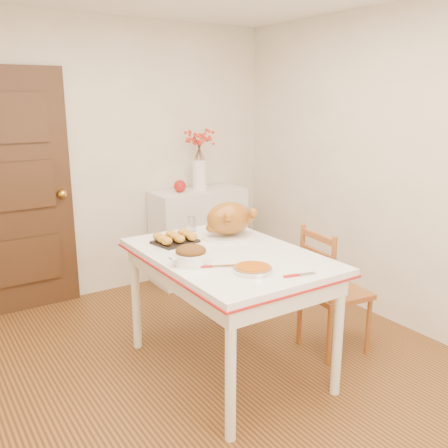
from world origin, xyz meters
TOP-DOWN VIEW (x-y plane):
  - floor at (0.00, 0.00)m, footprint 3.50×4.00m
  - wall_back at (0.00, 2.00)m, footprint 3.50×0.00m
  - wall_right at (1.75, 0.00)m, footprint 0.00×4.00m
  - door_back at (-0.70, 1.97)m, footprint 0.85×0.06m
  - sideboard at (0.92, 1.78)m, footprint 0.92×0.41m
  - kitchen_table at (0.19, 0.17)m, footprint 0.96×1.40m
  - chair_oak at (1.00, -0.02)m, footprint 0.46×0.46m
  - berry_vase at (0.93, 1.78)m, footprint 0.32×0.32m
  - apple at (0.71, 1.78)m, footprint 0.12×0.12m
  - turkey_platter at (0.40, 0.46)m, footprint 0.44×0.37m
  - pumpkin_pie at (0.11, -0.21)m, footprint 0.29×0.29m
  - stuffing_dish at (-0.11, 0.11)m, footprint 0.31×0.26m
  - rolls_tray at (0.01, 0.55)m, footprint 0.31×0.26m
  - pie_server at (0.29, -0.41)m, footprint 0.21×0.10m
  - carving_knife at (-0.01, -0.03)m, footprint 0.24×0.15m
  - drinking_glass at (0.25, 0.75)m, footprint 0.07×0.07m
  - shaker_pair at (0.54, 0.65)m, footprint 0.10×0.06m

SIDE VIEW (x-z plane):
  - floor at x=0.00m, z-range 0.00..0.00m
  - kitchen_table at x=0.19m, z-range 0.00..0.84m
  - sideboard at x=0.92m, z-range 0.00..0.92m
  - chair_oak at x=1.00m, z-range 0.00..0.93m
  - pie_server at x=0.29m, z-range 0.84..0.85m
  - carving_knife at x=-0.01m, z-range 0.84..0.85m
  - pumpkin_pie at x=0.11m, z-range 0.84..0.88m
  - rolls_tray at x=0.01m, z-range 0.84..0.91m
  - shaker_pair at x=0.54m, z-range 0.84..0.93m
  - stuffing_dish at x=-0.11m, z-range 0.84..0.94m
  - drinking_glass at x=0.25m, z-range 0.84..0.94m
  - turkey_platter at x=0.40m, z-range 0.84..1.09m
  - apple at x=0.71m, z-range 0.92..1.04m
  - door_back at x=-0.70m, z-range 0.00..2.06m
  - berry_vase at x=0.93m, z-range 0.92..1.54m
  - wall_back at x=0.00m, z-range 0.00..2.50m
  - wall_right at x=1.75m, z-range 0.00..2.50m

